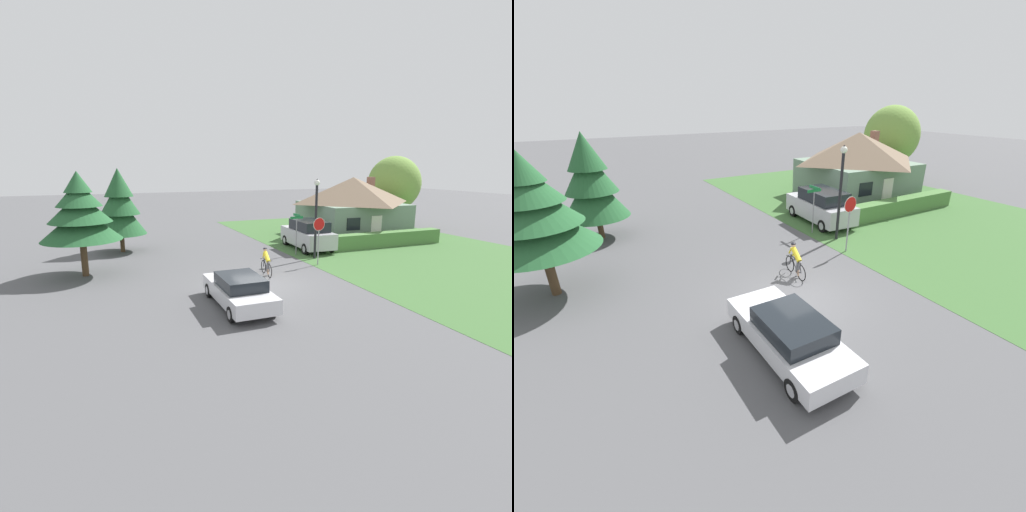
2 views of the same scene
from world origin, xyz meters
The scene contains 13 objects.
ground_plane centered at (0.00, 0.00, 0.00)m, with size 140.00×140.00×0.00m, color #515154.
grass_verge_right centered at (12.13, 4.00, 0.01)m, with size 16.00×36.00×0.01m, color #3D6633.
cottage_house centered at (12.31, 10.38, 2.46)m, with size 7.97×7.58×4.73m.
hedge_row centered at (11.50, 5.40, 0.52)m, with size 9.71×0.90×1.04m, color #4C7A3D.
sedan_left_lane centered at (-2.07, -2.43, 0.69)m, with size 1.87×4.61×1.35m.
cyclist centered at (0.87, 1.57, 0.69)m, with size 0.44×1.67×1.45m.
parked_suv_right centered at (6.20, 6.74, 1.00)m, with size 2.32×4.98×2.01m.
stop_sign centered at (4.50, 2.46, 1.98)m, with size 0.76×0.07×2.77m.
street_lamp centered at (5.17, 3.97, 3.00)m, with size 0.35×0.35×4.89m.
street_name_sign centered at (4.61, 5.40, 1.84)m, with size 0.90×0.90×2.65m.
conifer_tall_near centered at (-7.99, 4.96, 3.26)m, with size 4.01×4.01×5.40m.
conifer_tall_far centered at (-5.76, 10.50, 3.04)m, with size 3.28×3.28×5.50m.
deciduous_tree_right centered at (18.69, 13.03, 4.00)m, with size 4.77×4.77×6.51m.
Camera 1 is at (-7.20, -17.10, 5.66)m, focal length 28.00 mm.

